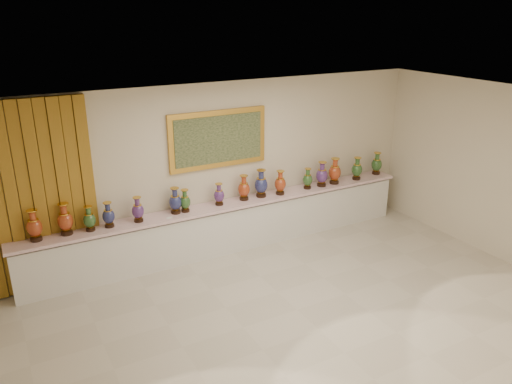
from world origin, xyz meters
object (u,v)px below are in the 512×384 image
vase_2 (89,220)px  vase_1 (65,221)px  vase_0 (34,227)px  counter (229,227)px

vase_2 → vase_1: bearing=173.6°
vase_0 → vase_1: bearing=1.1°
counter → vase_2: bearing=-179.3°
counter → vase_1: (-2.73, 0.01, 0.69)m
counter → vase_0: vase_0 is taller
counter → vase_0: bearing=180.0°
vase_0 → vase_2: (0.78, -0.03, -0.04)m
counter → vase_2: vase_2 is taller
vase_0 → vase_2: bearing=-2.2°
vase_2 → counter: bearing=0.7°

